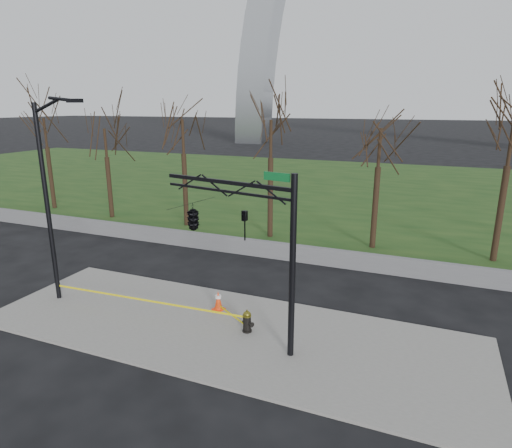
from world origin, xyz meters
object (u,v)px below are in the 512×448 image
at_px(fire_hydrant, 247,322).
at_px(traffic_cone, 218,300).
at_px(street_light, 50,190).
at_px(traffic_signal_mast, 210,219).

bearing_deg(fire_hydrant, traffic_cone, 168.36).
bearing_deg(traffic_cone, fire_hydrant, -33.44).
relative_size(street_light, traffic_signal_mast, 1.37).
relative_size(traffic_cone, traffic_signal_mast, 0.13).
xyz_separation_m(traffic_cone, traffic_signal_mast, (0.44, -1.30, 3.65)).
height_order(traffic_cone, traffic_signal_mast, traffic_signal_mast).
bearing_deg(street_light, traffic_cone, 14.14).
relative_size(fire_hydrant, street_light, 0.10).
bearing_deg(traffic_cone, street_light, -166.61).
xyz_separation_m(street_light, traffic_signal_mast, (6.91, 0.24, -0.55)).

